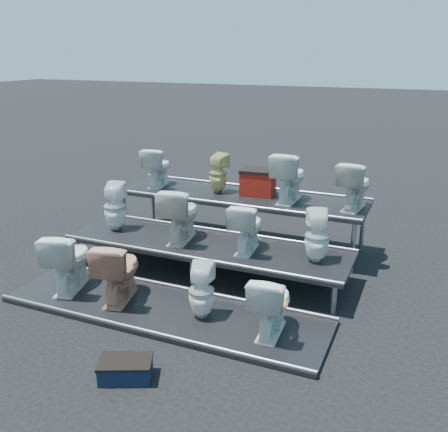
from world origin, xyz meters
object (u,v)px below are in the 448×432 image
at_px(toilet_9, 218,173).
at_px(red_crate, 258,183).
at_px(toilet_7, 317,236).
at_px(toilet_11, 355,185).
at_px(toilet_0, 69,260).
at_px(toilet_5, 180,214).
at_px(toilet_2, 202,291).
at_px(toilet_4, 115,207).
at_px(step_stool, 126,371).
at_px(toilet_1, 118,270).
at_px(toilet_10, 289,177).
at_px(toilet_3, 271,303).
at_px(toilet_8, 158,167).
at_px(toilet_6, 247,227).

distance_m(toilet_9, red_crate, 0.69).
height_order(toilet_7, toilet_11, toilet_11).
bearing_deg(toilet_0, toilet_5, -143.39).
height_order(toilet_2, toilet_4, toilet_4).
xyz_separation_m(toilet_5, step_stool, (0.74, -2.63, -0.78)).
bearing_deg(toilet_1, toilet_10, -132.81).
bearing_deg(step_stool, red_crate, 66.67).
distance_m(toilet_1, toilet_9, 2.71).
bearing_deg(toilet_4, red_crate, -159.32).
bearing_deg(toilet_9, toilet_3, 133.29).
bearing_deg(toilet_7, toilet_5, -17.88).
bearing_deg(red_crate, toilet_7, -52.79).
bearing_deg(toilet_5, toilet_8, -56.53).
bearing_deg(toilet_5, toilet_2, 118.89).
xyz_separation_m(toilet_6, toilet_11, (1.24, 1.30, 0.41)).
xyz_separation_m(toilet_2, toilet_3, (0.88, 0.00, 0.02)).
bearing_deg(toilet_3, toilet_9, -58.28).
relative_size(toilet_9, toilet_11, 0.91).
bearing_deg(toilet_8, toilet_9, 171.89).
bearing_deg(toilet_2, toilet_4, -45.29).
distance_m(toilet_7, toilet_9, 2.42).
xyz_separation_m(toilet_2, red_crate, (-0.27, 2.75, 0.64)).
height_order(toilet_9, toilet_11, toilet_11).
bearing_deg(toilet_2, toilet_6, -107.51).
height_order(toilet_0, toilet_5, toilet_5).
height_order(toilet_7, toilet_8, toilet_8).
xyz_separation_m(toilet_1, toilet_4, (-0.93, 1.30, 0.37)).
bearing_deg(toilet_0, toilet_1, 164.75).
bearing_deg(toilet_5, toilet_4, -7.57).
bearing_deg(toilet_2, red_crate, -98.19).
bearing_deg(toilet_3, toilet_11, -102.82).
relative_size(toilet_9, red_crate, 1.25).
xyz_separation_m(toilet_0, toilet_2, (1.98, 0.00, -0.07)).
height_order(toilet_1, toilet_7, toilet_7).
height_order(toilet_1, toilet_2, toilet_1).
relative_size(toilet_4, toilet_6, 1.07).
bearing_deg(toilet_9, toilet_0, 76.45).
xyz_separation_m(toilet_4, red_crate, (1.85, 1.45, 0.21)).
relative_size(toilet_10, step_stool, 1.56).
height_order(toilet_8, toilet_10, toilet_10).
xyz_separation_m(toilet_11, step_stool, (-1.55, -3.93, -1.14)).
distance_m(toilet_3, step_stool, 1.75).
bearing_deg(toilet_5, toilet_1, 72.49).
bearing_deg(toilet_10, toilet_0, 50.23).
bearing_deg(toilet_2, toilet_10, -110.39).
distance_m(toilet_1, toilet_11, 3.70).
xyz_separation_m(toilet_0, toilet_6, (2.07, 1.30, 0.34)).
xyz_separation_m(toilet_5, red_crate, (0.69, 1.45, 0.18)).
xyz_separation_m(toilet_8, toilet_10, (2.40, 0.00, 0.06)).
bearing_deg(toilet_11, toilet_8, 7.77).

